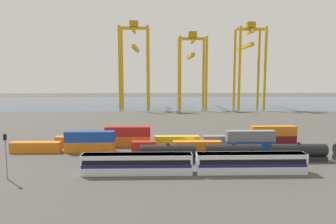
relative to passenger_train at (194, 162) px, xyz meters
name	(u,v)px	position (x,y,z in m)	size (l,w,h in m)	color
ground_plane	(180,123)	(1.11, 61.93, -2.14)	(420.00, 420.00, 0.00)	#4C4944
harbour_water	(171,102)	(1.11, 157.53, -2.14)	(400.00, 110.00, 0.01)	#384C60
passenger_train	(194,162)	(0.00, 0.00, 0.00)	(43.28, 3.14, 3.90)	silver
freight_tank_row	(298,152)	(24.08, 8.07, -0.21)	(70.22, 2.70, 4.16)	#232326
signal_mast	(6,150)	(-34.50, -2.65, 3.26)	(0.36, 0.60, 8.42)	gray
shipping_container_0	(36,147)	(-37.31, 17.16, -0.84)	(12.10, 2.44, 2.60)	orange
shipping_container_1	(90,147)	(-23.99, 17.16, -0.84)	(12.10, 2.44, 2.60)	orange
shipping_container_2	(90,136)	(-23.99, 17.16, 1.76)	(12.10, 2.44, 2.60)	#1C4299
shipping_container_3	(144,146)	(-10.66, 17.16, -0.84)	(6.04, 2.44, 2.60)	#AD211C
shipping_container_4	(197,146)	(2.67, 17.16, -0.84)	(12.10, 2.44, 2.60)	orange
shipping_container_5	(250,146)	(16.00, 17.16, -0.84)	(12.10, 2.44, 2.60)	#1C4299
shipping_container_6	(250,136)	(16.00, 17.16, 1.76)	(12.10, 2.44, 2.60)	slate
shipping_container_7	(79,141)	(-28.56, 23.80, -0.84)	(12.10, 2.44, 2.60)	orange
shipping_container_8	(128,141)	(-15.33, 23.80, -0.84)	(12.10, 2.44, 2.60)	orange
shipping_container_9	(128,131)	(-15.33, 23.80, 1.76)	(12.10, 2.44, 2.60)	#AD211C
shipping_container_10	(177,141)	(-2.10, 23.80, -0.84)	(12.10, 2.44, 2.60)	gold
shipping_container_11	(225,140)	(11.12, 23.80, -0.84)	(12.10, 2.44, 2.60)	slate
shipping_container_12	(273,140)	(24.35, 23.80, -0.84)	(12.10, 2.44, 2.60)	maroon
shipping_container_13	(274,131)	(24.35, 23.80, 1.76)	(12.10, 2.44, 2.60)	orange
gantry_crane_west	(135,57)	(-21.56, 123.99, 27.75)	(17.43, 35.17, 49.88)	gold
gantry_crane_central	(192,62)	(12.14, 124.46, 24.51)	(16.55, 36.96, 44.04)	gold
gantry_crane_east	(249,57)	(45.84, 123.95, 27.85)	(16.30, 35.14, 49.56)	gold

